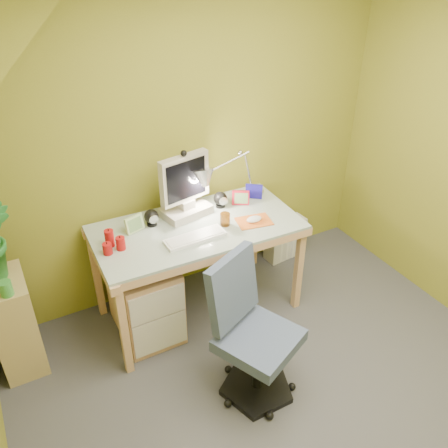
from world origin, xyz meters
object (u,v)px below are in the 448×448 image
task_chair (259,339)px  desk_lamp (241,164)px  monitor (185,181)px  side_ledge (15,323)px  radiator (285,239)px  desk (198,270)px

task_chair → desk_lamp: bearing=41.4°
monitor → desk_lamp: (0.45, 0.00, 0.03)m
side_ledge → radiator: size_ratio=1.93×
desk → monitor: (0.00, 0.18, 0.66)m
monitor → task_chair: bearing=-101.6°
monitor → side_ledge: (-1.28, -0.08, -0.69)m
task_chair → radiator: task_chair is taller
desk → monitor: monitor is taller
desk → task_chair: (-0.01, -0.86, 0.06)m
desk → radiator: (0.98, 0.28, -0.20)m
desk → task_chair: task_chair is taller
monitor → desk: bearing=-101.2°
desk_lamp → side_ledge: desk_lamp is taller
desk → side_ledge: desk is taller
desk → desk_lamp: (0.45, 0.18, 0.69)m
desk_lamp → radiator: 1.04m
desk → task_chair: 0.86m
radiator → side_ledge: bearing=179.4°
radiator → monitor: bearing=-179.4°
task_chair → radiator: size_ratio=2.47×
task_chair → radiator: 1.53m
task_chair → monitor: bearing=64.8°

